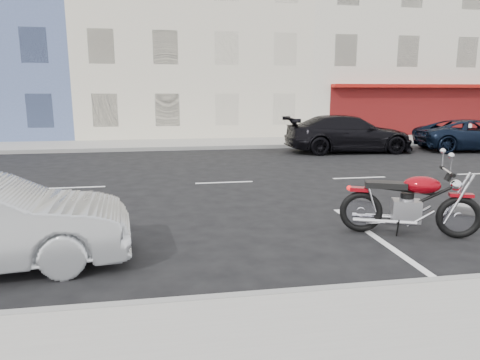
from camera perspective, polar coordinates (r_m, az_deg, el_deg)
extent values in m
plane|color=black|center=(12.31, 7.15, -0.02)|extent=(120.00, 120.00, 0.00)
cube|color=gray|center=(20.44, -13.72, 4.58)|extent=(80.00, 3.40, 0.15)
cube|color=gray|center=(5.35, -25.89, -16.08)|extent=(80.00, 0.12, 0.16)
cube|color=gray|center=(18.76, -14.08, 3.97)|extent=(80.00, 0.12, 0.16)
cube|color=beige|center=(28.08, -6.74, 18.27)|extent=(12.00, 12.00, 11.50)
cube|color=beige|center=(31.61, 18.80, 17.91)|extent=(14.00, 12.00, 12.50)
cylinder|color=beige|center=(25.41, 28.25, 5.70)|extent=(0.20, 0.20, 0.60)
sphere|color=beige|center=(25.38, 28.32, 6.42)|extent=(0.20, 0.20, 0.20)
torus|color=black|center=(8.05, 21.77, -4.41)|extent=(0.74, 0.39, 0.75)
cube|color=maroon|center=(7.94, 21.67, -1.54)|extent=(0.38, 0.29, 0.07)
cube|color=gray|center=(8.19, 27.04, -4.10)|extent=(0.56, 0.48, 0.38)
ellipsoid|color=maroon|center=(8.15, 28.85, -0.96)|extent=(0.72, 0.58, 0.30)
cube|color=black|center=(8.01, 24.79, -0.95)|extent=(0.75, 0.52, 0.10)
cylinder|color=silver|center=(8.01, 24.65, -5.55)|extent=(1.02, 0.47, 0.09)
cylinder|color=silver|center=(8.30, 24.20, -4.93)|extent=(1.02, 0.47, 0.09)
cylinder|color=black|center=(8.22, 28.81, -2.86)|extent=(0.85, 0.38, 0.55)
imported|color=black|center=(20.95, 28.75, 5.27)|extent=(5.02, 2.82, 1.33)
imported|color=black|center=(18.49, 14.25, 6.00)|extent=(5.37, 2.38, 1.53)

